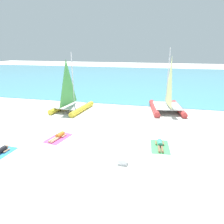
# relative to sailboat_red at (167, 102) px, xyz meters

# --- Properties ---
(ground_plane) EXTENTS (120.00, 120.00, 0.00)m
(ground_plane) POSITION_rel_sailboat_red_xyz_m (-4.14, -0.27, -0.86)
(ground_plane) COLOR white
(ocean_water) EXTENTS (120.00, 40.00, 0.05)m
(ocean_water) POSITION_rel_sailboat_red_xyz_m (-4.14, 21.18, -0.84)
(ocean_water) COLOR #4C9EB7
(ocean_water) RESTS_ON ground
(sailboat_red) EXTENTS (3.49, 4.83, 5.80)m
(sailboat_red) POSITION_rel_sailboat_red_xyz_m (0.00, 0.00, 0.00)
(sailboat_red) COLOR #CC3838
(sailboat_red) RESTS_ON ground
(sailboat_yellow) EXTENTS (3.13, 4.43, 5.40)m
(sailboat_yellow) POSITION_rel_sailboat_red_xyz_m (-8.91, -1.80, -0.06)
(sailboat_yellow) COLOR yellow
(sailboat_yellow) RESTS_ON ground
(sunbather_left) EXTENTS (0.57, 1.57, 0.30)m
(sunbather_left) POSITION_rel_sailboat_red_xyz_m (-9.51, -10.59, -0.73)
(sunbather_left) COLOR black
(sunbather_left) RESTS_ON towel_left
(towel_middle) EXTENTS (1.44, 2.07, 0.01)m
(towel_middle) POSITION_rel_sailboat_red_xyz_m (-7.21, -7.91, -0.86)
(towel_middle) COLOR #D84C99
(towel_middle) RESTS_ON ground
(sunbather_middle) EXTENTS (0.69, 1.56, 0.30)m
(sunbather_middle) POSITION_rel_sailboat_red_xyz_m (-7.19, -7.84, -0.73)
(sunbather_middle) COLOR orange
(sunbather_middle) RESTS_ON towel_middle
(towel_right) EXTENTS (1.25, 1.98, 0.01)m
(towel_right) POSITION_rel_sailboat_red_xyz_m (-0.52, -7.64, -0.86)
(towel_right) COLOR #4CB266
(towel_right) RESTS_ON ground
(sunbather_right) EXTENTS (0.58, 1.57, 0.30)m
(sunbather_right) POSITION_rel_sailboat_red_xyz_m (-0.53, -7.57, -0.73)
(sunbather_right) COLOR #3FB28C
(sunbather_right) RESTS_ON towel_right
(cooler_box) EXTENTS (0.50, 0.36, 0.36)m
(cooler_box) POSITION_rel_sailboat_red_xyz_m (-2.44, -10.05, -0.68)
(cooler_box) COLOR white
(cooler_box) RESTS_ON ground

